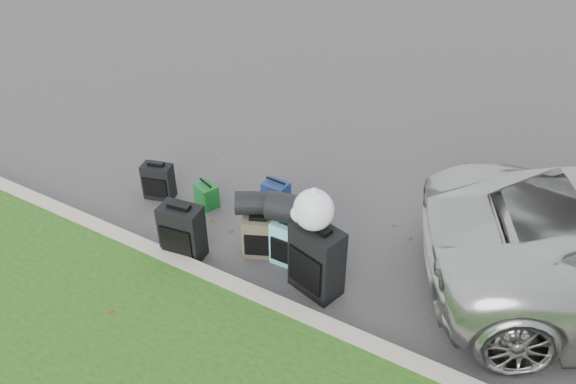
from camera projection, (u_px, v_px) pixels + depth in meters
The scene contains 12 objects.
ground at pixel (287, 242), 6.51m from camera, with size 120.00×120.00×0.00m, color #383535.
curb at pixel (237, 290), 5.76m from camera, with size 120.00×0.18×0.15m, color #9E937F.
suitcase_small_black at pixel (158, 181), 7.13m from camera, with size 0.38×0.21×0.47m, color black.
suitcase_large_black_left at pixel (182, 232), 6.14m from camera, with size 0.46×0.27×0.66m, color black.
suitcase_olive at pixel (259, 237), 6.21m from camera, with size 0.35×0.22×0.48m, color #413B2A.
suitcase_teal at pixel (289, 243), 6.08m from camera, with size 0.37×0.22×0.53m, color #59A2B0.
suitcase_large_black_right at pixel (317, 260), 5.67m from camera, with size 0.52×0.31×0.78m, color black.
tote_green at pixel (207, 195), 7.02m from camera, with size 0.27×0.21×0.30m, color #166323.
tote_navy at pixel (276, 194), 7.03m from camera, with size 0.30×0.24×0.32m, color navy.
duffel_left at pixel (258, 203), 6.10m from camera, with size 0.26×0.26×0.49m, color black.
duffel_right at pixel (294, 210), 5.87m from camera, with size 0.31×0.31×0.56m, color black.
trash_bag at pixel (314, 210), 5.37m from camera, with size 0.41×0.41×0.41m, color white.
Camera 1 is at (2.55, -4.33, 4.19)m, focal length 35.00 mm.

